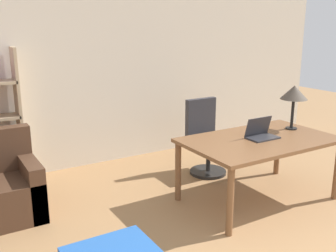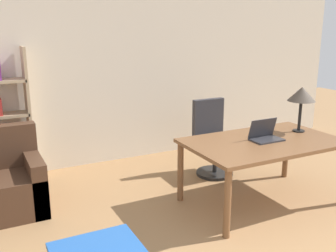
% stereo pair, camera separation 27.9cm
% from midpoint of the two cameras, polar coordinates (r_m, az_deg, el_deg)
% --- Properties ---
extents(wall_back, '(8.00, 0.06, 2.70)m').
position_cam_midpoint_polar(wall_back, '(5.72, -10.22, 8.00)').
color(wall_back, beige).
rests_on(wall_back, ground_plane).
extents(desk, '(1.71, 1.04, 0.74)m').
position_cam_midpoint_polar(desk, '(4.53, 11.43, -2.78)').
color(desk, brown).
rests_on(desk, ground_plane).
extents(laptop, '(0.35, 0.22, 0.23)m').
position_cam_midpoint_polar(laptop, '(4.52, 11.65, -1.09)').
color(laptop, '#2D2D33').
rests_on(laptop, desk).
extents(table_lamp, '(0.32, 0.32, 0.54)m').
position_cam_midpoint_polar(table_lamp, '(4.92, 16.30, 4.54)').
color(table_lamp, black).
rests_on(table_lamp, desk).
extents(office_chair, '(0.50, 0.50, 1.01)m').
position_cam_midpoint_polar(office_chair, '(5.35, 3.99, -2.02)').
color(office_chair, black).
rests_on(office_chair, ground_plane).
extents(armchair, '(0.69, 0.72, 0.91)m').
position_cam_midpoint_polar(armchair, '(4.57, -24.27, -8.44)').
color(armchair, '#472D1E').
rests_on(armchair, ground_plane).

